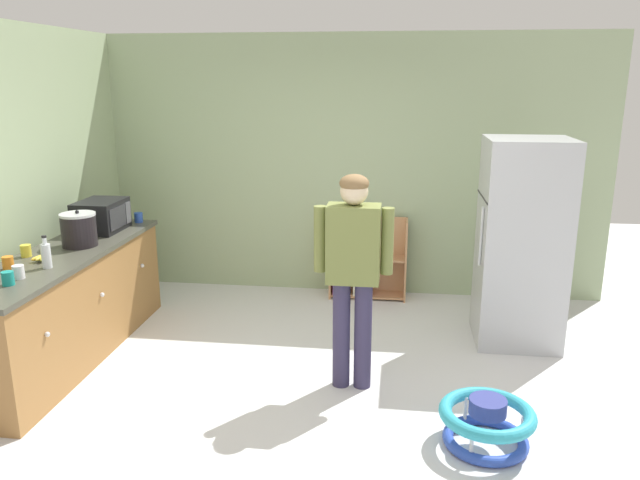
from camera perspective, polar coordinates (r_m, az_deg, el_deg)
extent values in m
plane|color=silver|center=(4.67, 0.73, -14.11)|extent=(12.00, 12.00, 0.00)
cube|color=#9FB389|center=(6.47, 3.21, 6.76)|extent=(5.20, 0.06, 2.70)
cube|color=#A0B589|center=(5.84, -24.86, 4.52)|extent=(0.06, 2.99, 2.70)
cube|color=olive|center=(5.47, -22.44, -5.85)|extent=(0.60, 2.39, 0.86)
cube|color=#49483D|center=(5.34, -22.91, -1.32)|extent=(0.64, 2.43, 0.04)
sphere|color=silver|center=(4.64, -24.01, -8.02)|extent=(0.04, 0.04, 0.04)
sphere|color=silver|center=(5.28, -19.59, -4.81)|extent=(0.04, 0.04, 0.04)
sphere|color=silver|center=(5.96, -16.19, -2.30)|extent=(0.04, 0.04, 0.04)
cube|color=#B7BABF|center=(5.52, 18.23, -0.25)|extent=(0.70, 0.68, 1.78)
cylinder|color=silver|center=(5.28, 14.75, 0.33)|extent=(0.02, 0.02, 0.50)
cube|color=#333333|center=(5.38, 14.87, 3.90)|extent=(0.01, 0.67, 0.01)
cube|color=tan|center=(6.47, 1.05, -1.61)|extent=(0.02, 0.28, 0.85)
cube|color=tan|center=(6.43, 7.97, -1.85)|extent=(0.02, 0.28, 0.85)
cube|color=tan|center=(6.56, 4.56, -1.41)|extent=(0.80, 0.02, 0.85)
cube|color=tan|center=(6.56, 4.43, -5.03)|extent=(0.76, 0.24, 0.02)
cube|color=tan|center=(6.44, 4.50, -1.64)|extent=(0.76, 0.24, 0.02)
cube|color=#923E8B|center=(6.53, 1.36, -4.24)|extent=(0.02, 0.17, 0.16)
cube|color=silver|center=(6.40, 1.38, -0.57)|extent=(0.02, 0.17, 0.22)
cube|color=beige|center=(6.52, 1.79, -4.14)|extent=(0.03, 0.17, 0.19)
cube|color=brown|center=(6.40, 1.91, -0.71)|extent=(0.03, 0.17, 0.19)
cube|color=#464344|center=(6.52, 2.47, -4.19)|extent=(0.03, 0.17, 0.19)
cube|color=#254D9F|center=(6.39, 2.43, -0.68)|extent=(0.03, 0.17, 0.20)
cube|color=beige|center=(6.51, 2.60, -4.07)|extent=(0.03, 0.17, 0.22)
cube|color=#AF3021|center=(6.39, 2.78, -0.79)|extent=(0.03, 0.17, 0.18)
cube|color=beige|center=(6.50, 3.29, -4.06)|extent=(0.03, 0.17, 0.22)
cube|color=brown|center=(6.38, 3.70, -0.50)|extent=(0.02, 0.17, 0.25)
cube|color=#314F96|center=(6.50, 3.50, -3.96)|extent=(0.02, 0.17, 0.25)
cube|color=#3B3F33|center=(6.38, 4.03, -0.60)|extent=(0.02, 0.17, 0.23)
cube|color=#833493|center=(6.50, 4.59, -4.29)|extent=(0.03, 0.17, 0.18)
cylinder|color=#353050|center=(4.61, 2.00, -8.72)|extent=(0.13, 0.13, 0.83)
cylinder|color=#353050|center=(4.60, 4.00, -8.81)|extent=(0.13, 0.13, 0.83)
cube|color=olive|center=(4.38, 3.12, -0.36)|extent=(0.38, 0.22, 0.57)
cylinder|color=olive|center=(4.39, 0.00, 0.10)|extent=(0.09, 0.09, 0.48)
cylinder|color=olive|center=(4.36, 6.27, -0.11)|extent=(0.09, 0.09, 0.48)
sphere|color=beige|center=(4.29, 3.19, 4.57)|extent=(0.20, 0.20, 0.20)
ellipsoid|color=brown|center=(4.28, 3.20, 5.28)|extent=(0.21, 0.21, 0.13)
torus|color=#2D4BB7|center=(4.23, 15.10, -17.49)|extent=(0.54, 0.54, 0.07)
torus|color=#2DA3BB|center=(4.13, 15.28, -15.31)|extent=(0.60, 0.60, 0.08)
cylinder|color=#343C89|center=(4.11, 15.33, -14.71)|extent=(0.23, 0.23, 0.10)
cylinder|color=silver|center=(4.21, 18.29, -16.37)|extent=(0.02, 0.02, 0.18)
cylinder|color=silver|center=(4.33, 13.36, -15.11)|extent=(0.02, 0.02, 0.18)
cylinder|color=silver|center=(4.00, 13.91, -17.83)|extent=(0.02, 0.02, 0.18)
cube|color=black|center=(5.94, -19.68, 2.14)|extent=(0.36, 0.48, 0.28)
cube|color=#2D2D33|center=(5.82, -18.28, 2.01)|extent=(0.01, 0.31, 0.20)
cube|color=#515156|center=(6.01, -17.40, 2.47)|extent=(0.01, 0.10, 0.20)
cylinder|color=black|center=(5.46, -21.50, 0.79)|extent=(0.28, 0.28, 0.26)
cylinder|color=silver|center=(5.43, -21.64, 2.21)|extent=(0.29, 0.29, 0.02)
sphere|color=black|center=(5.43, -21.66, 2.44)|extent=(0.03, 0.03, 0.03)
ellipsoid|color=yellow|center=(5.16, -24.62, -1.49)|extent=(0.09, 0.16, 0.04)
ellipsoid|color=yellow|center=(5.15, -24.47, -1.49)|extent=(0.04, 0.15, 0.04)
ellipsoid|color=yellow|center=(5.14, -24.36, -1.50)|extent=(0.09, 0.16, 0.04)
cylinder|color=silver|center=(4.94, -24.10, -1.37)|extent=(0.07, 0.07, 0.18)
cylinder|color=silver|center=(4.91, -24.24, -0.08)|extent=(0.03, 0.03, 0.05)
cylinder|color=black|center=(4.90, -24.28, 0.29)|extent=(0.04, 0.04, 0.02)
cylinder|color=blue|center=(6.19, -16.51, 2.02)|extent=(0.08, 0.08, 0.09)
cylinder|color=yellow|center=(5.32, -25.67, -0.91)|extent=(0.08, 0.08, 0.09)
cylinder|color=orange|center=(5.04, -27.02, -1.91)|extent=(0.08, 0.08, 0.09)
cylinder|color=teal|center=(4.65, -27.02, -3.20)|extent=(0.08, 0.08, 0.09)
cylinder|color=white|center=(4.77, -26.24, -2.69)|extent=(0.08, 0.08, 0.09)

